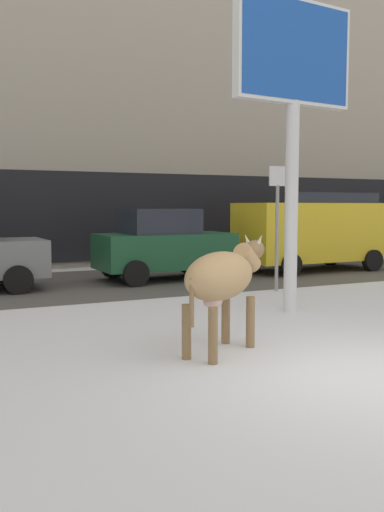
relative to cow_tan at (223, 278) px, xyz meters
name	(u,v)px	position (x,y,z in m)	size (l,w,h in m)	color
ground_plane	(370,375)	(1.04, -1.62, -0.99)	(120.00, 120.00, 0.00)	white
road_strip	(124,281)	(1.04, 7.17, -0.99)	(60.00, 5.60, 0.01)	#514F4C
building_facade	(62,77)	(1.04, 13.85, 5.49)	(44.00, 6.10, 13.00)	#A39989
cow_tan	(223,278)	(0.00, 0.00, 0.00)	(1.84, 1.33, 1.54)	tan
billboard	(294,71)	(2.51, 1.99, 3.32)	(2.53, 0.44, 5.56)	silver
car_darkgreen_hatchback	(163,245)	(2.09, 7.06, -0.07)	(3.53, 1.97, 1.86)	#194C2D
car_yellow_van	(313,229)	(6.98, 7.13, 0.25)	(4.64, 2.19, 2.32)	gold
street_sign	(277,218)	(3.67, 4.17, 0.68)	(0.44, 0.08, 2.82)	gray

